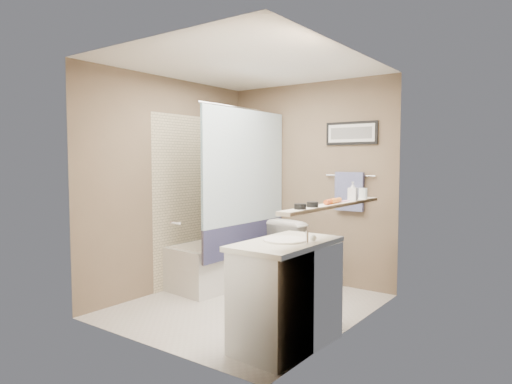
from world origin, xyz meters
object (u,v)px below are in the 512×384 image
Objects in this scene: toilet at (305,253)px; glass_jar at (363,193)px; bathtub at (227,262)px; hair_brush_back at (335,201)px; vanity at (287,296)px; hair_brush_front at (330,201)px; candle_bowl_near at (300,206)px; soap_bottle at (353,191)px; candle_bowl_far at (312,204)px.

toilet is 8.22× the size of glass_jar.
hair_brush_back is at bearing -16.14° from bathtub.
toilet reaches higher than vanity.
glass_jar is (0.19, 1.04, 0.77)m from vanity.
glass_jar reaches higher than hair_brush_front.
soap_bottle is (0.00, 0.92, 0.06)m from candle_bowl_near.
candle_bowl_near is at bearing -27.65° from vanity.
bathtub is 6.82× the size of hair_brush_front.
candle_bowl_near is (0.88, -1.60, 0.72)m from toilet.
toilet is 1.64m from vanity.
candle_bowl_far reaches higher than vanity.
hair_brush_front reaches higher than candle_bowl_far.
bathtub is 2.06m from soap_bottle.
vanity is 10.00× the size of candle_bowl_near.
soap_bottle reaches higher than hair_brush_back.
candle_bowl_near is 0.41× the size of hair_brush_front.
toilet is at bearing 24.21° from bathtub.
glass_jar is at bearing 90.00° from soap_bottle.
candle_bowl_far is 0.74m from soap_bottle.
vanity is 0.85m from hair_brush_front.
soap_bottle is at bearing 90.00° from candle_bowl_far.
hair_brush_front is 2.20× the size of glass_jar.
soap_bottle is at bearing 90.00° from hair_brush_front.
bathtub is at bearing 148.09° from candle_bowl_far.
toilet is at bearing 128.19° from hair_brush_front.
bathtub is at bearing 28.20° from toilet.
candle_bowl_near is 0.90× the size of glass_jar.
candle_bowl_near is 0.41× the size of hair_brush_back.
hair_brush_front is 0.45m from soap_bottle.
hair_brush_back reaches higher than toilet.
soap_bottle reaches higher than toilet.
bathtub is 2.12m from hair_brush_back.
hair_brush_front and hair_brush_back have the same top height.
vanity is 10.00× the size of candle_bowl_far.
vanity reaches higher than bathtub.
toilet is at bearing 142.52° from soap_bottle.
hair_brush_back is (0.00, 0.39, 0.00)m from candle_bowl_far.
toilet is 3.74× the size of hair_brush_front.
hair_brush_front is at bearing 66.93° from vanity.
vanity is at bearing -158.46° from candle_bowl_far.
soap_bottle reaches higher than bathtub.
vanity is 0.77m from candle_bowl_near.
glass_jar is (1.79, -0.14, 0.92)m from bathtub.
vanity is at bearing -102.83° from soap_bottle.
bathtub is 16.67× the size of candle_bowl_far.
hair_brush_back is at bearing 90.00° from candle_bowl_far.
toilet is 3.74× the size of hair_brush_back.
bathtub is 6.82× the size of hair_brush_back.
candle_bowl_far is at bearing -90.00° from glass_jar.
soap_bottle reaches higher than hair_brush_front.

